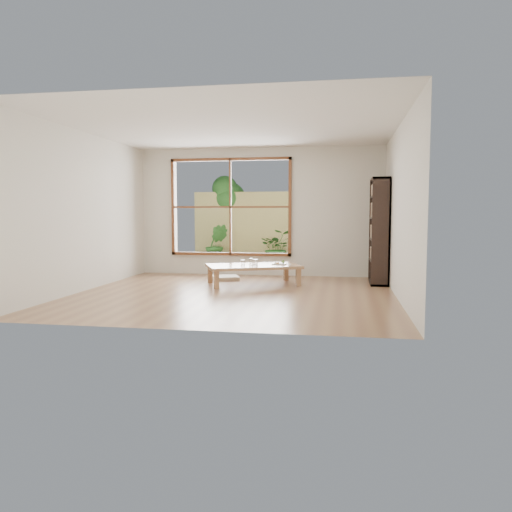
{
  "coord_description": "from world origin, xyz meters",
  "views": [
    {
      "loc": [
        1.66,
        -7.66,
        1.28
      ],
      "look_at": [
        0.24,
        0.65,
        0.55
      ],
      "focal_mm": 35.0,
      "sensor_mm": 36.0,
      "label": 1
    }
  ],
  "objects_px": {
    "bookshelf": "(379,231)",
    "garden_bench": "(234,256)",
    "food_tray": "(280,263)",
    "low_table": "(253,267)"
  },
  "relations": [
    {
      "from": "bookshelf",
      "to": "garden_bench",
      "type": "distance_m",
      "value": 3.57
    },
    {
      "from": "bookshelf",
      "to": "low_table",
      "type": "bearing_deg",
      "value": -167.56
    },
    {
      "from": "bookshelf",
      "to": "garden_bench",
      "type": "height_order",
      "value": "bookshelf"
    },
    {
      "from": "low_table",
      "to": "bookshelf",
      "type": "relative_size",
      "value": 0.97
    },
    {
      "from": "food_tray",
      "to": "garden_bench",
      "type": "distance_m",
      "value": 2.46
    },
    {
      "from": "low_table",
      "to": "garden_bench",
      "type": "height_order",
      "value": "garden_bench"
    },
    {
      "from": "food_tray",
      "to": "garden_bench",
      "type": "height_order",
      "value": "food_tray"
    },
    {
      "from": "bookshelf",
      "to": "food_tray",
      "type": "relative_size",
      "value": 6.96
    },
    {
      "from": "garden_bench",
      "to": "low_table",
      "type": "bearing_deg",
      "value": -55.79
    },
    {
      "from": "bookshelf",
      "to": "garden_bench",
      "type": "bearing_deg",
      "value": 150.04
    }
  ]
}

